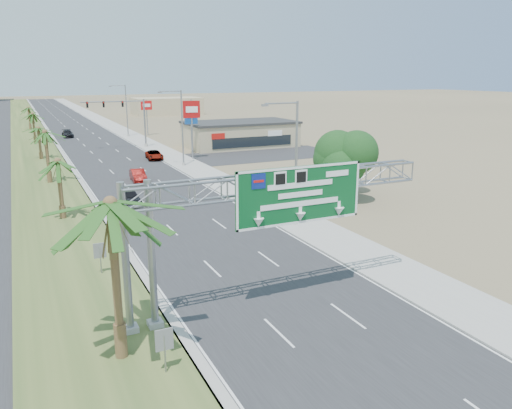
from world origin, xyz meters
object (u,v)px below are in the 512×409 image
object	(u,v)px
palm_near	(110,205)
car_mid_lane	(138,175)
store_building	(240,135)
car_far	(68,134)
sign_gantry	(269,195)
pole_sign_blue	(191,116)
pole_sign_red_near	(192,113)
pole_sign_red_far	(146,108)
signal_mast	(132,119)
car_left_lane	(129,197)
car_right_lane	(154,155)

from	to	relation	value
palm_near	car_mid_lane	distance (m)	38.33
store_building	car_far	world-z (taller)	store_building
sign_gantry	pole_sign_blue	bearing A→B (deg)	75.93
pole_sign_red_near	pole_sign_red_far	world-z (taller)	pole_sign_red_near
pole_sign_red_near	pole_sign_red_far	distance (m)	31.88
signal_mast	store_building	xyz separation A→B (m)	(16.83, -5.97, -2.85)
pole_sign_red_far	pole_sign_blue	bearing A→B (deg)	-89.23
sign_gantry	car_far	xyz separation A→B (m)	(-2.34, 82.20, -5.37)
car_mid_lane	signal_mast	bearing A→B (deg)	82.68
pole_sign_blue	pole_sign_red_near	bearing A→B (deg)	-107.11
palm_near	pole_sign_blue	world-z (taller)	palm_near
sign_gantry	pole_sign_blue	world-z (taller)	pole_sign_blue
car_mid_lane	car_left_lane	bearing A→B (deg)	-102.98
signal_mast	pole_sign_red_far	bearing A→B (deg)	68.92
palm_near	pole_sign_red_far	xyz separation A→B (m)	(20.70, 80.39, -1.41)
palm_near	store_building	bearing A→B (deg)	61.72
signal_mast	car_right_lane	world-z (taller)	signal_mast
sign_gantry	car_mid_lane	world-z (taller)	sign_gantry
pole_sign_blue	signal_mast	bearing A→B (deg)	122.55
palm_near	signal_mast	size ratio (longest dim) A/B	0.81
palm_near	car_mid_lane	world-z (taller)	palm_near
signal_mast	car_far	world-z (taller)	signal_mast
pole_sign_blue	car_left_lane	bearing A→B (deg)	-119.41
sign_gantry	car_left_lane	xyz separation A→B (m)	(-2.29, 24.59, -5.34)
sign_gantry	signal_mast	xyz separation A→B (m)	(6.23, 62.05, -1.21)
signal_mast	pole_sign_red_near	size ratio (longest dim) A/B	1.20
palm_near	pole_sign_red_near	size ratio (longest dim) A/B	0.98
palm_near	car_mid_lane	bearing A→B (deg)	76.30
pole_sign_blue	pole_sign_red_far	bearing A→B (deg)	90.77
car_far	pole_sign_blue	size ratio (longest dim) A/B	0.60
sign_gantry	palm_near	world-z (taller)	palm_near
signal_mast	store_building	bearing A→B (deg)	-19.54
car_far	pole_sign_red_near	world-z (taller)	pole_sign_red_near
palm_near	car_far	world-z (taller)	palm_near
palm_near	car_left_lane	bearing A→B (deg)	77.55
car_left_lane	pole_sign_red_near	world-z (taller)	pole_sign_red_near
signal_mast	car_far	size ratio (longest dim) A/B	2.18
palm_near	pole_sign_red_far	world-z (taller)	palm_near
car_far	pole_sign_red_near	xyz separation A→B (m)	(13.74, -35.57, 6.02)
car_far	pole_sign_red_near	size ratio (longest dim) A/B	0.55
sign_gantry	car_right_lane	xyz separation A→B (m)	(6.35, 49.04, -5.41)
pole_sign_red_far	store_building	bearing A→B (deg)	-64.87
sign_gantry	pole_sign_red_near	size ratio (longest dim) A/B	1.96
car_mid_lane	pole_sign_blue	size ratio (longest dim) A/B	0.54
car_left_lane	car_right_lane	distance (m)	25.93
car_mid_lane	pole_sign_red_near	bearing A→B (deg)	52.07
car_mid_lane	pole_sign_red_near	world-z (taller)	pole_sign_red_near
car_left_lane	car_mid_lane	bearing A→B (deg)	71.35
store_building	pole_sign_red_far	bearing A→B (deg)	115.13
signal_mast	car_right_lane	xyz separation A→B (m)	(0.12, -13.01, -4.21)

